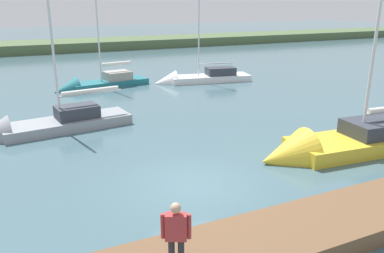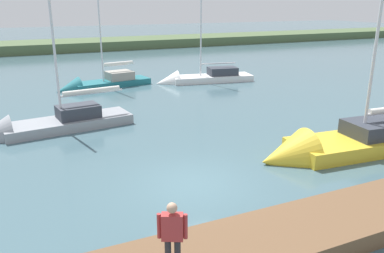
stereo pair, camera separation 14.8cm
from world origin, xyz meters
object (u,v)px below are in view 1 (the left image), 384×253
object	(u,v)px
sailboat_mid_channel	(41,129)
sailboat_near_dock	(197,81)
sailboat_inner_slip	(96,86)
person_on_dock	(176,233)
sailboat_far_right	(341,147)

from	to	relation	value
sailboat_mid_channel	sailboat_near_dock	xyz separation A→B (m)	(-12.55, -8.36, -0.08)
sailboat_near_dock	sailboat_inner_slip	bearing A→B (deg)	1.64
sailboat_mid_channel	sailboat_near_dock	bearing A→B (deg)	-153.48
sailboat_inner_slip	person_on_dock	world-z (taller)	sailboat_inner_slip
sailboat_inner_slip	person_on_dock	bearing A→B (deg)	73.25
sailboat_near_dock	sailboat_far_right	bearing A→B (deg)	95.88
sailboat_mid_channel	sailboat_near_dock	distance (m)	15.08
sailboat_inner_slip	sailboat_near_dock	distance (m)	7.96
person_on_dock	sailboat_mid_channel	bearing A→B (deg)	-146.03
sailboat_far_right	sailboat_near_dock	bearing A→B (deg)	-89.28
sailboat_mid_channel	sailboat_near_dock	world-z (taller)	sailboat_near_dock
person_on_dock	sailboat_inner_slip	bearing A→B (deg)	-160.91
sailboat_mid_channel	person_on_dock	xyz separation A→B (m)	(-1.73, 13.17, 1.34)
sailboat_far_right	person_on_dock	xyz separation A→B (m)	(9.69, 4.87, 1.27)
sailboat_near_dock	person_on_dock	distance (m)	24.14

